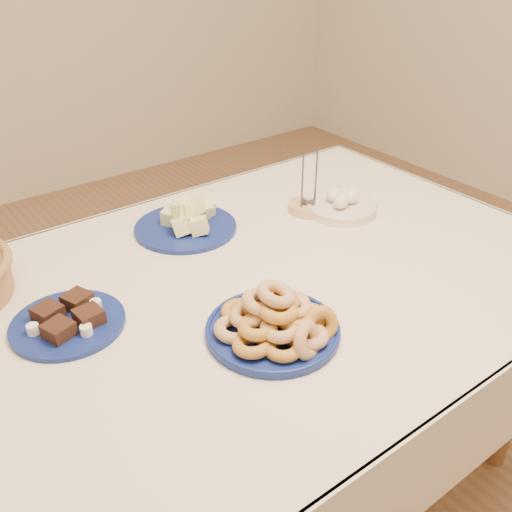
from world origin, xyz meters
The scene contains 7 objects.
ground centered at (0.00, 0.00, 0.00)m, with size 5.00×5.00×0.00m, color brown.
dining_table centered at (0.00, 0.00, 0.64)m, with size 1.71×1.11×0.75m.
donut_platter centered at (-0.06, -0.20, 0.78)m, with size 0.34×0.34×0.13m.
melon_plate centered at (0.03, 0.32, 0.78)m, with size 0.33×0.33×0.10m.
brownie_plate centered at (-0.40, 0.09, 0.76)m, with size 0.29×0.29×0.04m.
candle_holder centered at (0.38, 0.20, 0.77)m, with size 0.14×0.14×0.19m.
egg_bowl centered at (0.45, 0.13, 0.77)m, with size 0.27×0.27×0.07m.
Camera 1 is at (-0.66, -0.93, 1.51)m, focal length 40.00 mm.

